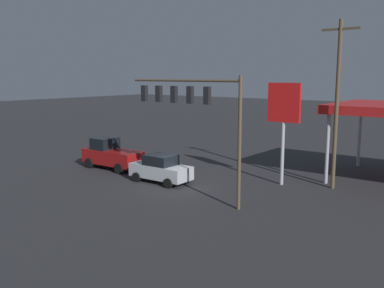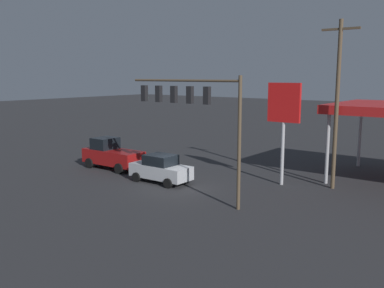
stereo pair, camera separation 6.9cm
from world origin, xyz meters
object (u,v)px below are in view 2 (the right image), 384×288
Objects in this scene: traffic_signal_assembly at (191,105)px; sedan_waiting at (161,169)px; utility_pole at (337,102)px; price_sign at (284,109)px; pickup_parked at (112,155)px.

traffic_signal_assembly is 1.78× the size of sedan_waiting.
utility_pole is 3.34m from price_sign.
pickup_parked is (12.91, 3.61, -3.98)m from price_sign.
price_sign is at bearing -113.01° from traffic_signal_assembly.
sedan_waiting is (4.14, -1.85, -4.68)m from traffic_signal_assembly.
utility_pole is at bearing -127.53° from traffic_signal_assembly.
pickup_parked is 6.12m from sedan_waiting.
utility_pole is at bearing -159.60° from price_sign.
sedan_waiting is at bearing -24.09° from traffic_signal_assembly.
utility_pole is 2.05× the size of pickup_parked.
traffic_signal_assembly is at bearing 52.47° from utility_pole.
price_sign is 9.22m from sedan_waiting.
utility_pole reaches higher than traffic_signal_assembly.
traffic_signal_assembly is at bearing 66.99° from price_sign.
sedan_waiting is at bearing 29.83° from utility_pole.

